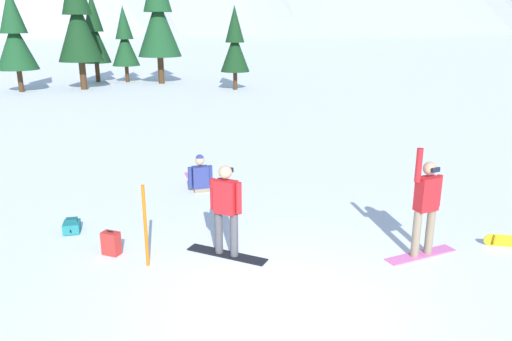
% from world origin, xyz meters
% --- Properties ---
extents(ground_plane, '(800.00, 800.00, 0.00)m').
position_xyz_m(ground_plane, '(0.00, 0.00, 0.00)').
color(ground_plane, white).
extents(snowboarder_foreground, '(1.49, 0.36, 2.08)m').
position_xyz_m(snowboarder_foreground, '(3.19, 0.77, 0.99)').
color(snowboarder_foreground, pink).
rests_on(snowboarder_foreground, ground_plane).
extents(snowboarder_midground, '(1.28, 1.33, 1.73)m').
position_xyz_m(snowboarder_midground, '(-0.15, 2.11, 0.91)').
color(snowboarder_midground, black).
rests_on(snowboarder_midground, ground_plane).
extents(snowboarder_background, '(0.63, 1.83, 0.97)m').
position_xyz_m(snowboarder_background, '(0.39, 5.98, 0.33)').
color(snowboarder_background, gray).
rests_on(snowboarder_background, ground_plane).
extents(backpack_red, '(0.38, 0.38, 0.47)m').
position_xyz_m(backpack_red, '(-2.12, 2.94, 0.21)').
color(backpack_red, red).
rests_on(backpack_red, ground_plane).
extents(backpack_teal, '(0.38, 0.54, 0.27)m').
position_xyz_m(backpack_teal, '(-2.78, 4.30, 0.12)').
color(backpack_teal, '#1E7A7F').
rests_on(backpack_teal, ground_plane).
extents(trail_marker_pole, '(0.06, 0.06, 1.51)m').
position_xyz_m(trail_marker_pole, '(-1.58, 2.23, 0.75)').
color(trail_marker_pole, orange).
rests_on(trail_marker_pole, ground_plane).
extents(pine_tree_slender, '(2.70, 2.70, 7.97)m').
position_xyz_m(pine_tree_slender, '(-1.20, 27.69, 4.34)').
color(pine_tree_slender, '#472D19').
rests_on(pine_tree_slender, ground_plane).
extents(pine_tree_tall, '(2.94, 2.94, 8.34)m').
position_xyz_m(pine_tree_tall, '(4.01, 29.02, 4.54)').
color(pine_tree_tall, '#472D19').
rests_on(pine_tree_tall, ground_plane).
extents(pine_tree_young, '(2.41, 2.41, 6.10)m').
position_xyz_m(pine_tree_young, '(-4.84, 27.90, 3.32)').
color(pine_tree_young, '#472D19').
rests_on(pine_tree_young, ground_plane).
extents(pine_tree_leaning, '(2.05, 2.05, 6.09)m').
position_xyz_m(pine_tree_leaning, '(-0.01, 31.63, 3.31)').
color(pine_tree_leaning, '#472D19').
rests_on(pine_tree_leaning, ground_plane).
extents(pine_tree_broad, '(1.91, 1.91, 5.21)m').
position_xyz_m(pine_tree_broad, '(1.92, 30.77, 2.84)').
color(pine_tree_broad, '#472D19').
rests_on(pine_tree_broad, ground_plane).
extents(pine_tree_short, '(1.81, 1.81, 5.11)m').
position_xyz_m(pine_tree_short, '(7.71, 24.06, 2.78)').
color(pine_tree_short, '#472D19').
rests_on(pine_tree_short, ground_plane).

